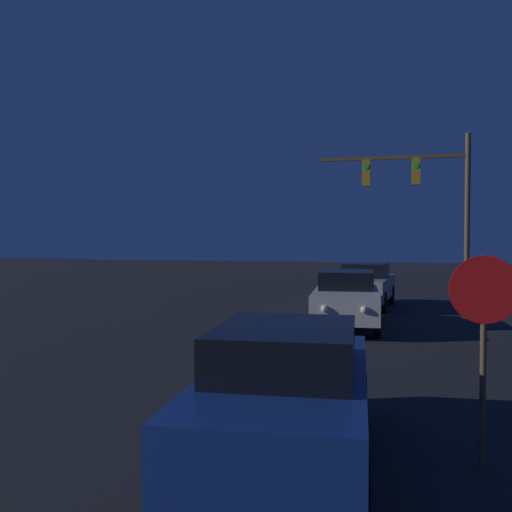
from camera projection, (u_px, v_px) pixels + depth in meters
name	position (u px, v px, depth m)	size (l,w,h in m)	color
car_near	(287.00, 391.00, 6.53)	(2.07, 4.67, 1.63)	navy
car_mid	(346.00, 298.00, 16.35)	(2.09, 4.67, 1.63)	beige
car_far	(365.00, 285.00, 21.08)	(2.12, 4.68, 1.63)	#99999E
traffic_signal_mast	(427.00, 194.00, 19.41)	(5.11, 0.30, 6.09)	brown
stop_sign	(484.00, 318.00, 6.42)	(0.77, 0.07, 2.41)	brown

